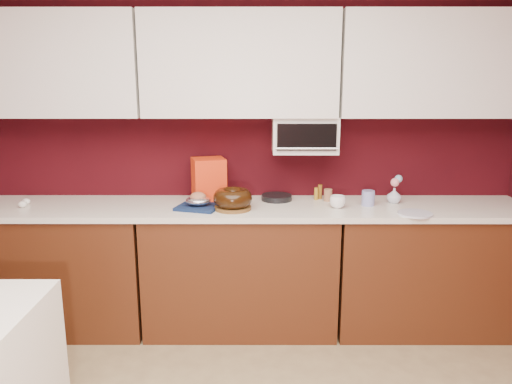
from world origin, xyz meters
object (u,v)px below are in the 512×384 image
object	(u,v)px
bundt_cake	(233,198)
coffee_mug	(338,201)
flower_vase	(394,194)
pandoro_box	(209,179)
blue_jar	(368,198)
foil_ham_nest	(198,201)
toaster_oven	(305,134)

from	to	relation	value
bundt_cake	coffee_mug	size ratio (longest dim) A/B	2.56
bundt_cake	coffee_mug	xyz separation A→B (m)	(0.71, 0.04, -0.03)
flower_vase	bundt_cake	bearing A→B (deg)	-170.69
pandoro_box	coffee_mug	distance (m)	0.93
coffee_mug	blue_jar	world-z (taller)	blue_jar
foil_ham_nest	flower_vase	size ratio (longest dim) A/B	1.41
blue_jar	flower_vase	distance (m)	0.21
toaster_oven	bundt_cake	size ratio (longest dim) A/B	1.72
toaster_oven	pandoro_box	bearing A→B (deg)	-179.75
flower_vase	coffee_mug	bearing A→B (deg)	-161.32
coffee_mug	blue_jar	size ratio (longest dim) A/B	0.97
foil_ham_nest	coffee_mug	size ratio (longest dim) A/B	1.67
toaster_oven	bundt_cake	xyz separation A→B (m)	(-0.50, -0.27, -0.39)
toaster_oven	flower_vase	size ratio (longest dim) A/B	3.70
pandoro_box	flower_vase	bearing A→B (deg)	-19.43
toaster_oven	foil_ham_nest	xyz separation A→B (m)	(-0.73, -0.24, -0.42)
foil_ham_nest	pandoro_box	distance (m)	0.26
bundt_cake	toaster_oven	bearing A→B (deg)	28.43
bundt_cake	foil_ham_nest	distance (m)	0.24
bundt_cake	foil_ham_nest	bearing A→B (deg)	173.66
pandoro_box	bundt_cake	bearing A→B (deg)	-71.33
foil_ham_nest	blue_jar	size ratio (longest dim) A/B	1.62
pandoro_box	blue_jar	distance (m)	1.13
foil_ham_nest	flower_vase	world-z (taller)	flower_vase
bundt_cake	flower_vase	size ratio (longest dim) A/B	2.15
blue_jar	toaster_oven	bearing A→B (deg)	160.00
pandoro_box	foil_ham_nest	bearing A→B (deg)	-117.98
bundt_cake	flower_vase	xyz separation A→B (m)	(1.13, 0.19, -0.02)
toaster_oven	bundt_cake	world-z (taller)	toaster_oven
bundt_cake	coffee_mug	distance (m)	0.71
bundt_cake	coffee_mug	world-z (taller)	bundt_cake
bundt_cake	pandoro_box	bearing A→B (deg)	124.60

